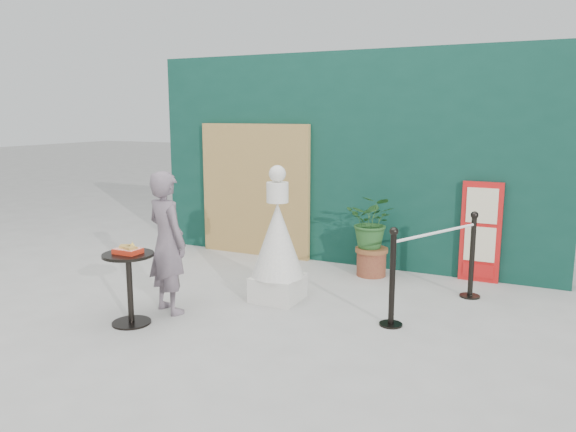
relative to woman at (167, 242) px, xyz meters
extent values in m
plane|color=#ADAAA5|center=(1.02, -0.30, -0.78)|extent=(60.00, 60.00, 0.00)
cube|color=#0B3228|center=(1.02, 2.85, 0.72)|extent=(6.00, 0.30, 3.00)
cube|color=tan|center=(-0.38, 2.64, 0.22)|extent=(1.80, 0.08, 2.00)
imported|color=slate|center=(0.00, 0.00, 0.00)|extent=(0.66, 0.55, 1.55)
cube|color=red|center=(2.92, 2.66, -0.13)|extent=(0.50, 0.06, 1.30)
cube|color=beige|center=(2.92, 2.63, 0.22)|extent=(0.38, 0.02, 0.45)
cube|color=beige|center=(2.92, 2.63, -0.28)|extent=(0.38, 0.02, 0.45)
cube|color=red|center=(2.92, 2.63, -0.63)|extent=(0.38, 0.02, 0.18)
cube|color=silver|center=(0.90, 0.86, -0.63)|extent=(0.53, 0.53, 0.29)
cone|color=silver|center=(0.90, 0.86, -0.06)|extent=(0.62, 0.62, 0.87)
cylinder|color=silver|center=(0.90, 0.86, 0.49)|extent=(0.25, 0.25, 0.23)
sphere|color=white|center=(0.90, 0.86, 0.70)|extent=(0.19, 0.19, 0.19)
cylinder|color=black|center=(-0.12, -0.48, -0.77)|extent=(0.40, 0.40, 0.02)
cylinder|color=black|center=(-0.12, -0.48, -0.42)|extent=(0.06, 0.06, 0.72)
cylinder|color=black|center=(-0.12, -0.48, -0.04)|extent=(0.52, 0.52, 0.03)
cube|color=red|center=(-0.12, -0.48, 0.00)|extent=(0.26, 0.19, 0.05)
cube|color=red|center=(-0.12, -0.48, 0.03)|extent=(0.24, 0.17, 0.00)
cube|color=gold|center=(-0.16, -0.47, 0.04)|extent=(0.15, 0.14, 0.02)
cube|color=gold|center=(-0.07, -0.50, 0.04)|extent=(0.13, 0.13, 0.02)
cone|color=yellow|center=(-0.10, -0.43, 0.06)|extent=(0.06, 0.06, 0.06)
cylinder|color=brown|center=(1.58, 2.30, -0.61)|extent=(0.39, 0.39, 0.33)
cylinder|color=brown|center=(1.58, 2.30, -0.42)|extent=(0.43, 0.43, 0.05)
imported|color=#255524|center=(1.58, 2.30, -0.04)|extent=(0.65, 0.56, 0.72)
cylinder|color=black|center=(2.32, 0.64, -0.77)|extent=(0.24, 0.24, 0.02)
cylinder|color=black|center=(2.32, 0.64, -0.30)|extent=(0.06, 0.06, 0.96)
sphere|color=black|center=(2.32, 0.64, 0.21)|extent=(0.09, 0.09, 0.09)
cylinder|color=black|center=(2.92, 1.94, -0.77)|extent=(0.24, 0.24, 0.02)
cylinder|color=black|center=(2.92, 1.94, -0.30)|extent=(0.06, 0.06, 0.96)
sphere|color=black|center=(2.92, 1.94, 0.21)|extent=(0.09, 0.09, 0.09)
cylinder|color=white|center=(2.62, 1.29, 0.10)|extent=(0.63, 1.31, 0.03)
camera|label=1|loc=(3.75, -4.75, 1.37)|focal=35.00mm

